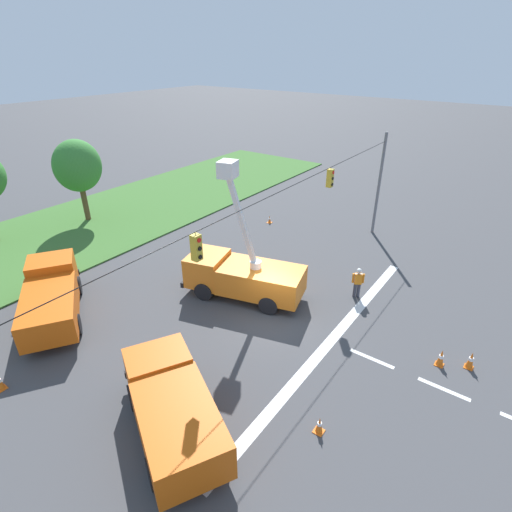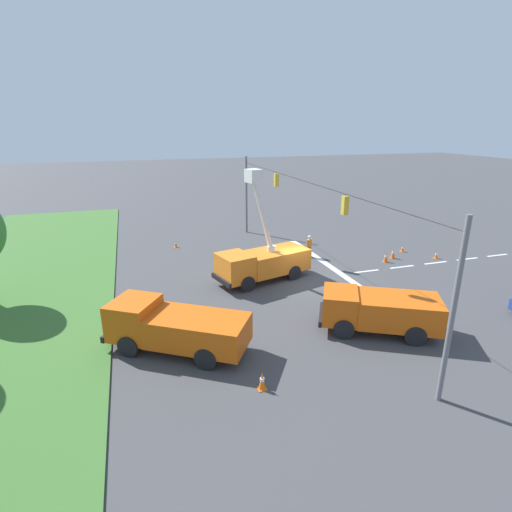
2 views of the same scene
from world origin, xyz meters
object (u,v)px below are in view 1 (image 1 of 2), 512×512
object	(u,v)px
tree_east	(77,166)
utility_truck_bucket_lift	(242,274)
traffic_cone_foreground_left	(270,219)
road_worker	(358,281)
traffic_cone_mid_left	(319,425)
traffic_cone_mid_right	(441,358)
traffic_cone_near_bucket	(471,360)
utility_truck_support_near	(51,295)
utility_truck_support_far	(172,407)

from	to	relation	value
tree_east	utility_truck_bucket_lift	world-z (taller)	utility_truck_bucket_lift
traffic_cone_foreground_left	tree_east	bearing A→B (deg)	123.97
road_worker	traffic_cone_mid_left	distance (m)	9.26
traffic_cone_foreground_left	traffic_cone_mid_left	world-z (taller)	traffic_cone_mid_left
tree_east	utility_truck_bucket_lift	size ratio (longest dim) A/B	0.85
traffic_cone_mid_right	traffic_cone_near_bucket	size ratio (longest dim) A/B	0.97
utility_truck_bucket_lift	utility_truck_support_near	world-z (taller)	utility_truck_bucket_lift
traffic_cone_mid_left	traffic_cone_near_bucket	world-z (taller)	traffic_cone_near_bucket
tree_east	road_worker	xyz separation A→B (m)	(2.15, -21.54, -3.32)
utility_truck_bucket_lift	utility_truck_support_near	xyz separation A→B (m)	(-7.03, 6.58, -0.20)
tree_east	traffic_cone_foreground_left	bearing A→B (deg)	-56.03
tree_east	road_worker	world-z (taller)	tree_east
traffic_cone_mid_left	traffic_cone_mid_right	world-z (taller)	traffic_cone_mid_right
tree_east	utility_truck_support_far	world-z (taller)	tree_east
traffic_cone_foreground_left	traffic_cone_mid_right	bearing A→B (deg)	-120.52
utility_truck_support_far	traffic_cone_foreground_left	size ratio (longest dim) A/B	10.75
utility_truck_support_far	traffic_cone_mid_right	distance (m)	11.30
traffic_cone_mid_left	traffic_cone_near_bucket	xyz separation A→B (m)	(6.61, -3.66, 0.08)
utility_truck_support_far	traffic_cone_mid_left	size ratio (longest dim) A/B	9.15
tree_east	traffic_cone_mid_right	xyz separation A→B (m)	(-0.71, -26.60, -3.92)
utility_truck_support_near	traffic_cone_foreground_left	world-z (taller)	utility_truck_support_near
traffic_cone_mid_left	traffic_cone_near_bucket	bearing A→B (deg)	-28.94
traffic_cone_mid_left	road_worker	bearing A→B (deg)	15.47
traffic_cone_foreground_left	traffic_cone_near_bucket	size ratio (longest dim) A/B	0.71
utility_truck_bucket_lift	traffic_cone_mid_left	xyz separation A→B (m)	(-5.36, -7.55, -1.06)
road_worker	tree_east	bearing A→B (deg)	95.71
road_worker	traffic_cone_near_bucket	size ratio (longest dim) A/B	2.16
utility_truck_bucket_lift	road_worker	world-z (taller)	utility_truck_bucket_lift
road_worker	traffic_cone_near_bucket	bearing A→B (deg)	-110.48
tree_east	utility_truck_support_far	bearing A→B (deg)	-116.10
road_worker	traffic_cone_mid_right	distance (m)	5.84
utility_truck_support_near	traffic_cone_foreground_left	size ratio (longest dim) A/B	11.64
utility_truck_bucket_lift	traffic_cone_near_bucket	bearing A→B (deg)	-83.64
tree_east	traffic_cone_foreground_left	distance (m)	14.86
tree_east	traffic_cone_near_bucket	distance (m)	27.94
traffic_cone_mid_right	traffic_cone_foreground_left	bearing A→B (deg)	59.48
traffic_cone_mid_right	utility_truck_bucket_lift	bearing A→B (deg)	93.81
road_worker	traffic_cone_mid_right	xyz separation A→B (m)	(-2.86, -5.06, -0.60)
utility_truck_support_near	road_worker	size ratio (longest dim) A/B	3.83
utility_truck_support_far	traffic_cone_foreground_left	xyz separation A→B (m)	(17.71, 8.00, -0.91)
utility_truck_support_far	traffic_cone_mid_left	distance (m)	5.18
utility_truck_bucket_lift	traffic_cone_mid_right	world-z (taller)	utility_truck_bucket_lift
tree_east	traffic_cone_foreground_left	size ratio (longest dim) A/B	10.77
traffic_cone_mid_left	traffic_cone_mid_right	xyz separation A→B (m)	(6.04, -2.60, 0.06)
road_worker	traffic_cone_foreground_left	size ratio (longest dim) A/B	3.04
utility_truck_bucket_lift	utility_truck_support_far	distance (m)	9.01
tree_east	traffic_cone_mid_left	size ratio (longest dim) A/B	9.17
road_worker	traffic_cone_foreground_left	bearing A→B (deg)	58.94
utility_truck_support_far	traffic_cone_near_bucket	xyz separation A→B (m)	(9.59, -7.81, -0.77)
road_worker	utility_truck_support_far	bearing A→B (deg)	171.88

